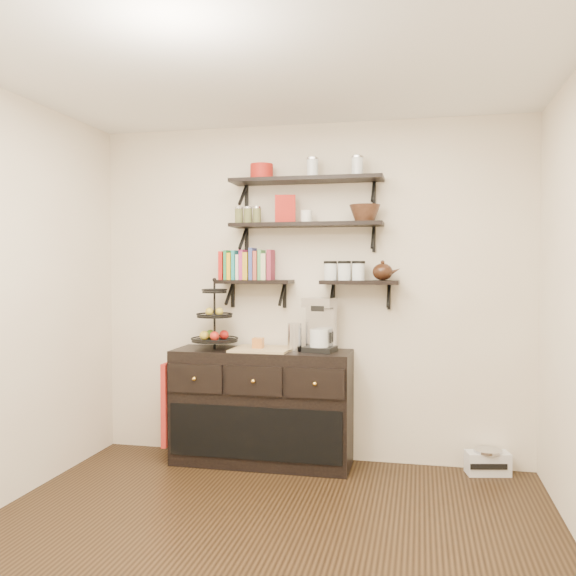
# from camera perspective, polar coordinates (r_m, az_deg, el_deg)

# --- Properties ---
(floor) EXTENTS (3.50, 3.50, 0.00)m
(floor) POSITION_cam_1_polar(r_m,az_deg,el_deg) (3.57, -3.54, -23.80)
(floor) COLOR black
(floor) RESTS_ON ground
(ceiling) EXTENTS (3.50, 3.50, 0.02)m
(ceiling) POSITION_cam_1_polar(r_m,az_deg,el_deg) (3.41, -3.64, 21.59)
(ceiling) COLOR white
(ceiling) RESTS_ON back_wall
(back_wall) EXTENTS (3.50, 0.02, 2.70)m
(back_wall) POSITION_cam_1_polar(r_m,az_deg,el_deg) (4.93, 1.99, -0.38)
(back_wall) COLOR #F3E8CE
(back_wall) RESTS_ON ground
(shelf_top) EXTENTS (1.20, 0.27, 0.23)m
(shelf_top) POSITION_cam_1_polar(r_m,az_deg,el_deg) (4.84, 1.72, 10.03)
(shelf_top) COLOR black
(shelf_top) RESTS_ON back_wall
(shelf_mid) EXTENTS (1.20, 0.27, 0.23)m
(shelf_mid) POSITION_cam_1_polar(r_m,az_deg,el_deg) (4.81, 1.72, 5.90)
(shelf_mid) COLOR black
(shelf_mid) RESTS_ON back_wall
(shelf_low_left) EXTENTS (0.60, 0.25, 0.23)m
(shelf_low_left) POSITION_cam_1_polar(r_m,az_deg,el_deg) (4.90, -3.09, 0.51)
(shelf_low_left) COLOR black
(shelf_low_left) RESTS_ON back_wall
(shelf_low_right) EXTENTS (0.60, 0.25, 0.23)m
(shelf_low_right) POSITION_cam_1_polar(r_m,az_deg,el_deg) (4.75, 6.73, 0.45)
(shelf_low_right) COLOR black
(shelf_low_right) RESTS_ON back_wall
(cookbooks) EXTENTS (0.43, 0.15, 0.26)m
(cookbooks) POSITION_cam_1_polar(r_m,az_deg,el_deg) (4.91, -3.69, 2.12)
(cookbooks) COLOR red
(cookbooks) RESTS_ON shelf_low_left
(glass_canisters) EXTENTS (0.32, 0.10, 0.13)m
(glass_canisters) POSITION_cam_1_polar(r_m,az_deg,el_deg) (4.76, 5.29, 1.51)
(glass_canisters) COLOR silver
(glass_canisters) RESTS_ON shelf_low_right
(sideboard) EXTENTS (1.40, 0.50, 0.92)m
(sideboard) POSITION_cam_1_polar(r_m,az_deg,el_deg) (4.89, -2.46, -11.02)
(sideboard) COLOR black
(sideboard) RESTS_ON floor
(fruit_stand) EXTENTS (0.37, 0.37, 0.54)m
(fruit_stand) POSITION_cam_1_polar(r_m,az_deg,el_deg) (4.91, -6.83, -3.49)
(fruit_stand) COLOR black
(fruit_stand) RESTS_ON sideboard
(candle) EXTENTS (0.08, 0.08, 0.08)m
(candle) POSITION_cam_1_polar(r_m,az_deg,el_deg) (4.81, -2.81, -5.15)
(candle) COLOR #B8682A
(candle) RESTS_ON sideboard
(coffee_maker) EXTENTS (0.26, 0.25, 0.42)m
(coffee_maker) POSITION_cam_1_polar(r_m,az_deg,el_deg) (4.72, 3.04, -3.55)
(coffee_maker) COLOR black
(coffee_maker) RESTS_ON sideboard
(thermal_carafe) EXTENTS (0.11, 0.11, 0.22)m
(thermal_carafe) POSITION_cam_1_polar(r_m,az_deg,el_deg) (4.72, 0.62, -4.63)
(thermal_carafe) COLOR silver
(thermal_carafe) RESTS_ON sideboard
(apron) EXTENTS (0.04, 0.28, 0.66)m
(apron) POSITION_cam_1_polar(r_m,az_deg,el_deg) (5.03, -10.97, -10.50)
(apron) COLOR maroon
(apron) RESTS_ON sideboard
(radio) EXTENTS (0.34, 0.25, 0.19)m
(radio) POSITION_cam_1_polar(r_m,az_deg,el_deg) (4.97, 18.18, -15.21)
(radio) COLOR silver
(radio) RESTS_ON floor
(recipe_box) EXTENTS (0.17, 0.09, 0.22)m
(recipe_box) POSITION_cam_1_polar(r_m,az_deg,el_deg) (4.85, -0.25, 7.39)
(recipe_box) COLOR #A11A12
(recipe_box) RESTS_ON shelf_mid
(walnut_bowl) EXTENTS (0.24, 0.24, 0.13)m
(walnut_bowl) POSITION_cam_1_polar(r_m,az_deg,el_deg) (4.75, 7.20, 6.94)
(walnut_bowl) COLOR black
(walnut_bowl) RESTS_ON shelf_mid
(ramekins) EXTENTS (0.09, 0.09, 0.10)m
(ramekins) POSITION_cam_1_polar(r_m,az_deg,el_deg) (4.81, 1.74, 6.69)
(ramekins) COLOR white
(ramekins) RESTS_ON shelf_mid
(teapot) EXTENTS (0.22, 0.18, 0.16)m
(teapot) POSITION_cam_1_polar(r_m,az_deg,el_deg) (4.73, 8.84, 1.65)
(teapot) COLOR black
(teapot) RESTS_ON shelf_low_right
(red_pot) EXTENTS (0.18, 0.18, 0.12)m
(red_pot) POSITION_cam_1_polar(r_m,az_deg,el_deg) (4.93, -2.48, 10.81)
(red_pot) COLOR #A11A12
(red_pot) RESTS_ON shelf_top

